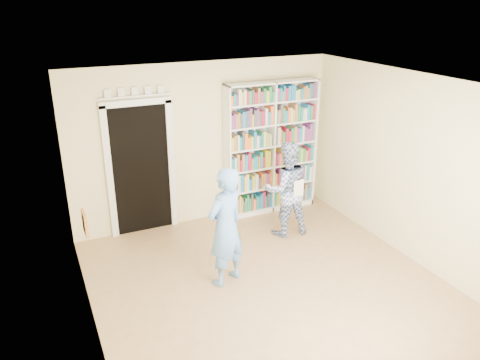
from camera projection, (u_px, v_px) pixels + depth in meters
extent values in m
plane|color=#956F48|center=(275.00, 292.00, 6.17)|extent=(5.00, 5.00, 0.00)
plane|color=white|center=(282.00, 87.00, 5.18)|extent=(5.00, 5.00, 0.00)
plane|color=beige|center=(205.00, 144.00, 7.79)|extent=(4.50, 0.00, 4.50)
plane|color=beige|center=(86.00, 236.00, 4.80)|extent=(0.00, 5.00, 5.00)
plane|color=beige|center=(418.00, 172.00, 6.55)|extent=(0.00, 5.00, 5.00)
cube|color=white|center=(271.00, 148.00, 8.17)|extent=(1.69, 0.32, 2.33)
cube|color=white|center=(271.00, 148.00, 8.17)|extent=(0.03, 0.32, 2.33)
cube|color=black|center=(141.00, 171.00, 7.45)|extent=(0.90, 0.03, 2.10)
cube|color=white|center=(109.00, 176.00, 7.24)|extent=(0.10, 0.06, 2.20)
cube|color=white|center=(172.00, 166.00, 7.63)|extent=(0.10, 0.06, 2.20)
cube|color=white|center=(136.00, 102.00, 7.04)|extent=(1.10, 0.06, 0.10)
cube|color=white|center=(135.00, 96.00, 6.99)|extent=(1.10, 0.08, 0.02)
cube|color=brown|center=(85.00, 223.00, 4.95)|extent=(0.03, 0.25, 0.25)
imported|color=#5E91D2|center=(226.00, 227.00, 6.11)|extent=(0.71, 0.60, 1.65)
imported|color=#33529D|center=(286.00, 189.00, 7.44)|extent=(0.83, 0.69, 1.56)
cube|color=white|center=(299.00, 188.00, 7.19)|extent=(0.19, 0.03, 0.26)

